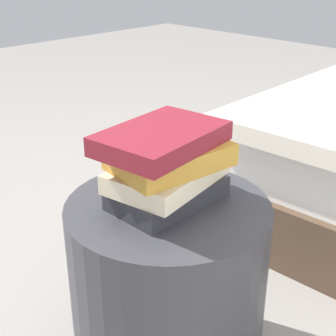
% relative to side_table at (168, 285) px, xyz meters
% --- Properties ---
extents(side_table, '(0.46, 0.46, 0.43)m').
position_rel_side_table_xyz_m(side_table, '(0.00, 0.00, 0.00)').
color(side_table, '#333338').
rests_on(side_table, ground_plane).
extents(book_charcoal, '(0.24, 0.15, 0.05)m').
position_rel_side_table_xyz_m(book_charcoal, '(-0.01, -0.01, 0.24)').
color(book_charcoal, '#28282D').
rests_on(book_charcoal, side_table).
extents(book_cream, '(0.28, 0.21, 0.04)m').
position_rel_side_table_xyz_m(book_cream, '(-0.01, -0.01, 0.28)').
color(book_cream, beige).
rests_on(book_cream, book_charcoal).
extents(book_ochre, '(0.26, 0.19, 0.05)m').
position_rel_side_table_xyz_m(book_ochre, '(-0.01, 0.00, 0.33)').
color(book_ochre, '#B7842D').
rests_on(book_ochre, book_cream).
extents(book_maroon, '(0.28, 0.21, 0.04)m').
position_rel_side_table_xyz_m(book_maroon, '(0.01, -0.01, 0.37)').
color(book_maroon, maroon).
rests_on(book_maroon, book_ochre).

